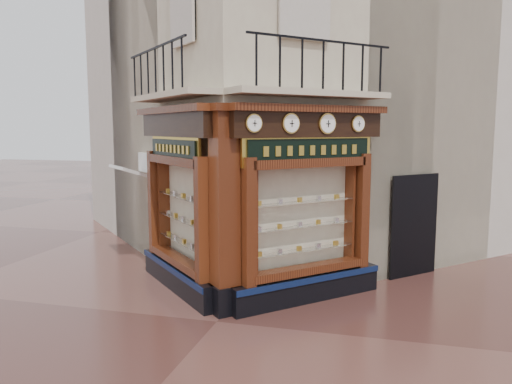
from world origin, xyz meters
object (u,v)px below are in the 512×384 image
(signboard_right, at_px, (311,150))
(clock_c, at_px, (327,124))
(clock_a, at_px, (254,123))
(clock_b, at_px, (291,123))
(signboard_left, at_px, (174,149))
(clock_d, at_px, (358,124))
(corner_pilaster, at_px, (224,213))
(awning, at_px, (134,263))

(signboard_right, bearing_deg, clock_c, -19.05)
(clock_a, bearing_deg, clock_b, 0.00)
(signboard_left, xyz_separation_m, signboard_right, (2.92, 0.00, 0.00))
(signboard_right, bearing_deg, signboard_left, 135.00)
(clock_b, distance_m, clock_d, 1.66)
(corner_pilaster, relative_size, awning, 2.92)
(clock_c, distance_m, signboard_left, 3.27)
(clock_c, bearing_deg, clock_b, -180.00)
(clock_c, xyz_separation_m, signboard_right, (-0.30, -0.15, -0.52))
(clock_a, distance_m, clock_b, 0.81)
(clock_a, height_order, awning, clock_a)
(clock_d, bearing_deg, corner_pilaster, 171.53)
(clock_a, bearing_deg, clock_d, 0.00)
(corner_pilaster, height_order, awning, corner_pilaster)
(clock_c, xyz_separation_m, signboard_left, (-3.23, -0.15, -0.52))
(corner_pilaster, relative_size, clock_b, 10.35)
(corner_pilaster, distance_m, clock_d, 3.35)
(corner_pilaster, bearing_deg, signboard_right, -10.25)
(clock_c, height_order, signboard_right, clock_c)
(clock_c, distance_m, clock_d, 0.80)
(clock_a, bearing_deg, signboard_right, 4.66)
(clock_b, xyz_separation_m, clock_c, (0.61, 0.61, 0.00))
(awning, xyz_separation_m, signboard_left, (1.99, -1.73, 3.10))
(clock_b, relative_size, clock_d, 1.14)
(corner_pilaster, xyz_separation_m, clock_b, (1.15, 0.55, 1.67))
(corner_pilaster, xyz_separation_m, clock_d, (2.33, 1.73, 1.67))
(clock_a, xyz_separation_m, clock_b, (0.57, 0.57, 0.00))
(corner_pilaster, bearing_deg, clock_a, -47.23)
(clock_a, height_order, signboard_right, clock_a)
(clock_c, xyz_separation_m, clock_d, (0.56, 0.56, -0.00))
(signboard_left, bearing_deg, corner_pilaster, -169.75)
(clock_b, height_order, signboard_right, clock_b)
(corner_pilaster, height_order, clock_b, corner_pilaster)
(awning, bearing_deg, clock_a, -169.45)
(clock_c, bearing_deg, corner_pilaster, 168.34)
(corner_pilaster, distance_m, clock_c, 2.70)
(signboard_left, bearing_deg, clock_c, -132.37)
(corner_pilaster, xyz_separation_m, clock_a, (0.58, -0.02, 1.67))
(clock_b, relative_size, clock_c, 0.93)
(clock_a, bearing_deg, awning, 100.55)
(clock_c, bearing_deg, signboard_left, 137.63)
(clock_b, relative_size, signboard_left, 0.20)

